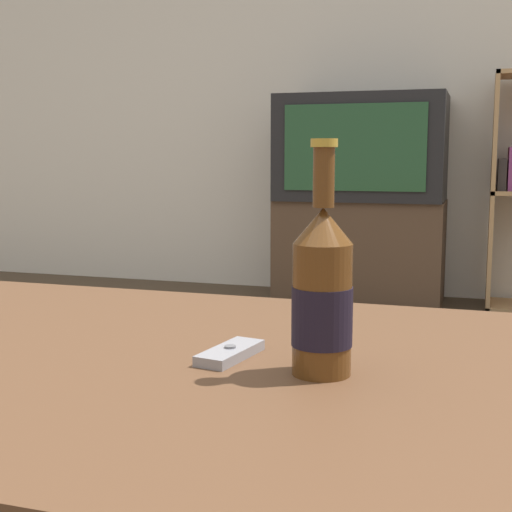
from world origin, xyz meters
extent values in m
cube|color=silver|center=(0.00, 3.02, 1.30)|extent=(8.00, 0.05, 2.60)
cube|color=brown|center=(0.00, 0.00, 0.46)|extent=(1.19, 0.84, 0.04)
cylinder|color=#492F1E|center=(-0.54, 0.36, 0.22)|extent=(0.07, 0.07, 0.44)
cube|color=#4C3828|center=(-0.17, 2.74, 0.26)|extent=(0.83, 0.42, 0.52)
cube|color=black|center=(-0.17, 2.74, 0.78)|extent=(0.82, 0.46, 0.52)
cube|color=#234C2D|center=(-0.17, 2.50, 0.78)|extent=(0.67, 0.01, 0.41)
cube|color=tan|center=(0.46, 2.81, 0.57)|extent=(0.02, 0.30, 1.14)
cube|color=#2D2828|center=(0.50, 2.81, 0.66)|extent=(0.04, 0.21, 0.15)
cylinder|color=#563314|center=(0.23, -0.02, 0.56)|extent=(0.07, 0.07, 0.16)
cylinder|color=black|center=(0.23, -0.02, 0.55)|extent=(0.08, 0.08, 0.07)
cone|color=#563314|center=(0.23, -0.02, 0.66)|extent=(0.07, 0.07, 0.04)
cylinder|color=#563314|center=(0.23, -0.02, 0.72)|extent=(0.03, 0.03, 0.07)
cylinder|color=#B79333|center=(0.23, -0.02, 0.76)|extent=(0.03, 0.03, 0.01)
cube|color=gray|center=(0.10, 0.01, 0.48)|extent=(0.06, 0.12, 0.01)
cylinder|color=slate|center=(0.10, 0.01, 0.49)|extent=(0.02, 0.02, 0.00)
camera|label=1|loc=(0.41, -0.86, 0.74)|focal=50.00mm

